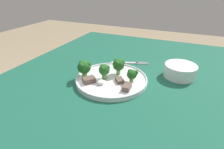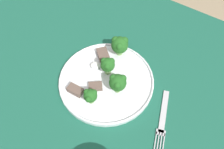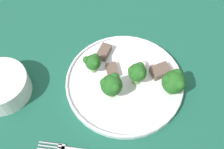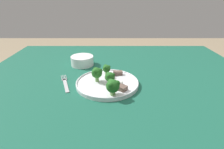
# 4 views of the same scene
# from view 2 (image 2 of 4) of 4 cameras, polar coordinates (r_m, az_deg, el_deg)

# --- Properties ---
(table) EXTENTS (1.36, 1.08, 0.74)m
(table) POSITION_cam_2_polar(r_m,az_deg,el_deg) (0.70, -9.02, -9.11)
(table) COLOR #195642
(table) RESTS_ON ground_plane
(dinner_plate) EXTENTS (0.27, 0.27, 0.02)m
(dinner_plate) POSITION_cam_2_polar(r_m,az_deg,el_deg) (0.63, -1.48, -1.59)
(dinner_plate) COLOR white
(dinner_plate) RESTS_ON table
(fork) EXTENTS (0.08, 0.17, 0.00)m
(fork) POSITION_cam_2_polar(r_m,az_deg,el_deg) (0.60, 13.10, -11.14)
(fork) COLOR #B2B2B7
(fork) RESTS_ON table
(broccoli_floret_near_rim_left) EXTENTS (0.04, 0.04, 0.05)m
(broccoli_floret_near_rim_left) POSITION_cam_2_polar(r_m,az_deg,el_deg) (0.57, -5.68, -5.50)
(broccoli_floret_near_rim_left) COLOR #709E56
(broccoli_floret_near_rim_left) RESTS_ON dinner_plate
(broccoli_floret_center_left) EXTENTS (0.05, 0.05, 0.06)m
(broccoli_floret_center_left) POSITION_cam_2_polar(r_m,az_deg,el_deg) (0.57, 1.51, -2.10)
(broccoli_floret_center_left) COLOR #709E56
(broccoli_floret_center_left) RESTS_ON dinner_plate
(broccoli_floret_back_left) EXTENTS (0.04, 0.04, 0.06)m
(broccoli_floret_back_left) POSITION_cam_2_polar(r_m,az_deg,el_deg) (0.61, -1.15, 2.55)
(broccoli_floret_back_left) COLOR #709E56
(broccoli_floret_back_left) RESTS_ON dinner_plate
(broccoli_floret_front_left) EXTENTS (0.05, 0.05, 0.06)m
(broccoli_floret_front_left) POSITION_cam_2_polar(r_m,az_deg,el_deg) (0.66, 2.02, 7.77)
(broccoli_floret_front_left) COLOR #709E56
(broccoli_floret_front_left) RESTS_ON dinner_plate
(meat_slice_front_slice) EXTENTS (0.05, 0.04, 0.01)m
(meat_slice_front_slice) POSITION_cam_2_polar(r_m,az_deg,el_deg) (0.61, -4.33, -3.10)
(meat_slice_front_slice) COLOR brown
(meat_slice_front_slice) RESTS_ON dinner_plate
(meat_slice_middle_slice) EXTENTS (0.04, 0.03, 0.02)m
(meat_slice_middle_slice) POSITION_cam_2_polar(r_m,az_deg,el_deg) (0.61, -9.52, -4.05)
(meat_slice_middle_slice) COLOR brown
(meat_slice_middle_slice) RESTS_ON dinner_plate
(meat_slice_rear_slice) EXTENTS (0.05, 0.05, 0.02)m
(meat_slice_rear_slice) POSITION_cam_2_polar(r_m,az_deg,el_deg) (0.67, -2.38, 5.25)
(meat_slice_rear_slice) COLOR brown
(meat_slice_rear_slice) RESTS_ON dinner_plate
(sauce_dollop) EXTENTS (0.03, 0.03, 0.02)m
(sauce_dollop) POSITION_cam_2_polar(r_m,az_deg,el_deg) (0.65, -4.43, 2.35)
(sauce_dollop) COLOR white
(sauce_dollop) RESTS_ON dinner_plate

